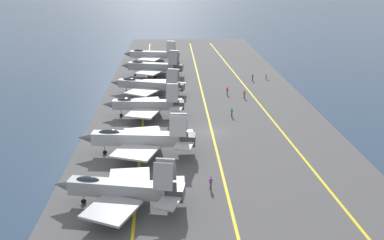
# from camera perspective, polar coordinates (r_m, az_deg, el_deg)

# --- Properties ---
(ground_plane) EXTENTS (2000.00, 2000.00, 0.00)m
(ground_plane) POSITION_cam_1_polar(r_m,az_deg,el_deg) (69.15, 2.80, -1.93)
(ground_plane) COLOR navy
(carrier_deck) EXTENTS (191.71, 43.05, 0.40)m
(carrier_deck) POSITION_cam_1_polar(r_m,az_deg,el_deg) (69.08, 2.80, -1.77)
(carrier_deck) COLOR #4C4C4F
(carrier_deck) RESTS_ON ground
(deck_stripe_foul_line) EXTENTS (172.33, 9.09, 0.01)m
(deck_stripe_foul_line) POSITION_cam_1_polar(r_m,az_deg,el_deg) (71.09, 12.35, -1.41)
(deck_stripe_foul_line) COLOR yellow
(deck_stripe_foul_line) RESTS_ON carrier_deck
(deck_stripe_centerline) EXTENTS (172.53, 0.36, 0.01)m
(deck_stripe_centerline) POSITION_cam_1_polar(r_m,az_deg,el_deg) (69.00, 2.80, -1.62)
(deck_stripe_centerline) COLOR yellow
(deck_stripe_centerline) RESTS_ON carrier_deck
(deck_stripe_edge_line) EXTENTS (172.45, 6.14, 0.01)m
(deck_stripe_edge_line) POSITION_cam_1_polar(r_m,az_deg,el_deg) (68.91, -7.05, -1.78)
(deck_stripe_edge_line) COLOR yellow
(deck_stripe_edge_line) RESTS_ON carrier_deck
(parked_jet_second) EXTENTS (12.81, 15.52, 6.30)m
(parked_jet_second) POSITION_cam_1_polar(r_m,az_deg,el_deg) (47.75, -9.99, -9.47)
(parked_jet_second) COLOR gray
(parked_jet_second) RESTS_ON carrier_deck
(parked_jet_third) EXTENTS (12.77, 17.51, 6.46)m
(parked_jet_third) POSITION_cam_1_polar(r_m,az_deg,el_deg) (59.96, -7.52, -2.61)
(parked_jet_third) COLOR #A8AAAF
(parked_jet_third) RESTS_ON carrier_deck
(parked_jet_fourth) EXTENTS (12.59, 15.25, 6.30)m
(parked_jet_fourth) POSITION_cam_1_polar(r_m,az_deg,el_deg) (75.37, -6.58, 2.17)
(parked_jet_fourth) COLOR #93999E
(parked_jet_fourth) RESTS_ON carrier_deck
(parked_jet_fifth) EXTENTS (13.66, 17.06, 5.99)m
(parked_jet_fifth) POSITION_cam_1_polar(r_m,az_deg,el_deg) (89.06, -6.18, 4.92)
(parked_jet_fifth) COLOR gray
(parked_jet_fifth) RESTS_ON carrier_deck
(parked_jet_sixth) EXTENTS (13.39, 16.28, 6.77)m
(parked_jet_sixth) POSITION_cam_1_polar(r_m,az_deg,el_deg) (104.53, -5.54, 7.46)
(parked_jet_sixth) COLOR gray
(parked_jet_sixth) RESTS_ON carrier_deck
(parked_jet_seventh) EXTENTS (12.82, 16.70, 6.33)m
(parked_jet_seventh) POSITION_cam_1_polar(r_m,az_deg,el_deg) (120.53, -5.62, 9.14)
(parked_jet_seventh) COLOR #9EA3A8
(parked_jet_seventh) RESTS_ON carrier_deck
(crew_red_vest) EXTENTS (0.42, 0.46, 1.77)m
(crew_red_vest) POSITION_cam_1_polar(r_m,az_deg,el_deg) (89.19, 4.98, 4.17)
(crew_red_vest) COLOR #4C473D
(crew_red_vest) RESTS_ON carrier_deck
(crew_green_vest) EXTENTS (0.46, 0.45, 1.75)m
(crew_green_vest) POSITION_cam_1_polar(r_m,az_deg,el_deg) (75.91, 5.61, 1.18)
(crew_green_vest) COLOR #383328
(crew_green_vest) RESTS_ON carrier_deck
(crew_brown_vest) EXTENTS (0.44, 0.46, 1.79)m
(crew_brown_vest) POSITION_cam_1_polar(r_m,az_deg,el_deg) (87.12, 7.37, 3.68)
(crew_brown_vest) COLOR #383328
(crew_brown_vest) RESTS_ON carrier_deck
(crew_yellow_vest) EXTENTS (0.45, 0.39, 1.76)m
(crew_yellow_vest) POSITION_cam_1_polar(r_m,az_deg,el_deg) (103.77, 10.38, 6.24)
(crew_yellow_vest) COLOR #4C473D
(crew_yellow_vest) RESTS_ON carrier_deck
(crew_purple_vest) EXTENTS (0.30, 0.41, 1.76)m
(crew_purple_vest) POSITION_cam_1_polar(r_m,az_deg,el_deg) (51.31, 2.65, -8.68)
(crew_purple_vest) COLOR #4C473D
(crew_purple_vest) RESTS_ON carrier_deck
(crew_blue_vest) EXTENTS (0.38, 0.45, 1.72)m
(crew_blue_vest) POSITION_cam_1_polar(r_m,az_deg,el_deg) (101.19, 8.50, 5.98)
(crew_blue_vest) COLOR #232328
(crew_blue_vest) RESTS_ON carrier_deck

